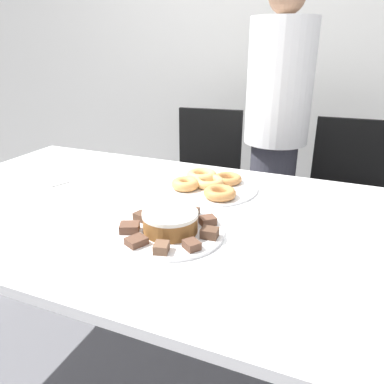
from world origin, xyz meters
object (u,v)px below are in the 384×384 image
plate_cake (171,232)px  plate_donuts (208,187)px  office_chair_right (344,211)px  person_standing (276,133)px  office_chair_left (204,190)px  frosted_cake (170,221)px  napkin (55,181)px

plate_cake → plate_donuts: same height
office_chair_right → person_standing: bearing=177.2°
plate_cake → plate_donuts: size_ratio=0.84×
office_chair_right → plate_donuts: 0.94m
office_chair_left → plate_donuts: bearing=-74.9°
office_chair_left → office_chair_right: size_ratio=1.00×
office_chair_right → plate_cake: office_chair_right is taller
person_standing → plate_cake: bearing=-95.1°
plate_cake → frosted_cake: bearing=180.0°
person_standing → plate_donuts: (-0.13, -0.71, -0.08)m
office_chair_left → frosted_cake: (0.31, -1.11, 0.35)m
office_chair_left → frosted_cake: size_ratio=5.45×
person_standing → plate_donuts: person_standing is taller
office_chair_right → frosted_cake: bearing=-117.4°
person_standing → plate_cake: (-0.10, -1.11, -0.08)m
plate_donuts → frosted_cake: size_ratio=2.31×
office_chair_left → plate_donuts: (0.29, -0.71, 0.32)m
person_standing → frosted_cake: (-0.10, -1.11, -0.04)m
office_chair_right → office_chair_left: bearing=176.8°
person_standing → frosted_cake: size_ratio=9.47×
plate_donuts → frosted_cake: (0.03, -0.40, 0.04)m
plate_cake → napkin: bearing=160.9°
person_standing → office_chair_left: bearing=179.6°
frosted_cake → napkin: bearing=160.9°
person_standing → frosted_cake: person_standing is taller
plate_cake → person_standing: bearing=84.9°
plate_donuts → plate_cake: bearing=-86.2°
office_chair_left → frosted_cake: bearing=-81.2°
plate_donuts → frosted_cake: 0.41m
person_standing → office_chair_right: 0.57m
office_chair_left → napkin: 1.00m
person_standing → napkin: bearing=-129.8°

